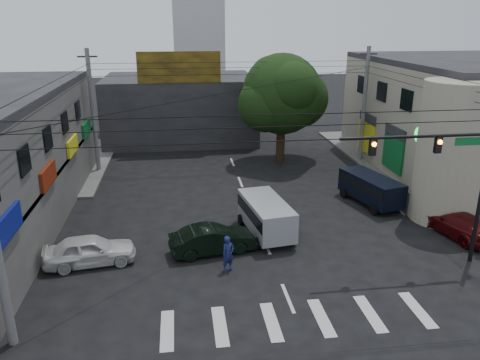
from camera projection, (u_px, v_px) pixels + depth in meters
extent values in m
plane|color=black|center=(274.00, 263.00, 22.45)|extent=(160.00, 160.00, 0.00)
cube|color=#514F4C|center=(6.00, 166.00, 37.05)|extent=(16.00, 16.00, 0.15)
cube|color=#514F4C|center=(432.00, 151.00, 41.55)|extent=(16.00, 16.00, 0.15)
cube|color=gray|center=(473.00, 118.00, 35.59)|extent=(14.00, 18.00, 8.00)
cylinder|color=gray|center=(453.00, 153.00, 26.28)|extent=(4.00, 4.00, 8.00)
cube|color=#232326|center=(180.00, 108.00, 45.35)|extent=(14.00, 10.00, 6.00)
cube|color=olive|center=(179.00, 67.00, 39.36)|extent=(7.00, 0.30, 2.60)
cylinder|color=black|center=(281.00, 135.00, 38.17)|extent=(0.70, 0.70, 4.40)
sphere|color=black|center=(282.00, 94.00, 37.10)|extent=(6.40, 6.40, 6.40)
cylinder|color=black|center=(418.00, 136.00, 20.22)|extent=(7.00, 0.14, 0.14)
cube|color=black|center=(438.00, 145.00, 20.47)|extent=(0.28, 0.22, 0.75)
cube|color=black|center=(373.00, 147.00, 20.10)|extent=(0.28, 0.22, 0.75)
sphere|color=orange|center=(440.00, 142.00, 20.29)|extent=(0.20, 0.20, 0.20)
sphere|color=orange|center=(374.00, 144.00, 19.92)|extent=(0.20, 0.20, 0.20)
cube|color=#0D612A|center=(470.00, 141.00, 20.63)|extent=(1.40, 0.06, 0.35)
cylinder|color=#59595B|center=(93.00, 112.00, 34.64)|extent=(0.32, 0.32, 9.20)
cylinder|color=#59595B|center=(364.00, 106.00, 37.27)|extent=(0.32, 0.32, 9.20)
imported|color=black|center=(213.00, 239.00, 23.31)|extent=(2.96, 4.79, 1.41)
imported|color=silver|center=(90.00, 250.00, 22.19)|extent=(2.91, 4.73, 1.45)
imported|color=#470A0B|center=(459.00, 224.00, 25.12)|extent=(3.67, 5.29, 1.32)
imported|color=#161D4F|center=(228.00, 254.00, 21.53)|extent=(0.98, 0.94, 1.73)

